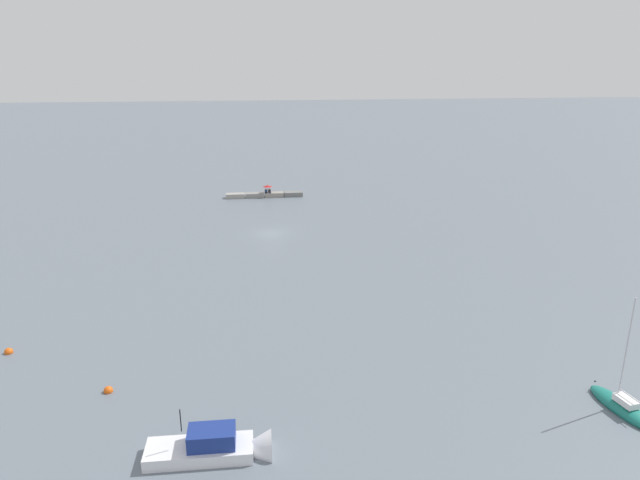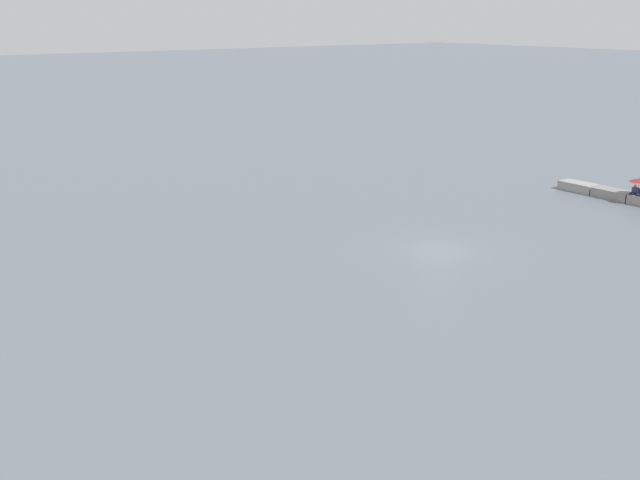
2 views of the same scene
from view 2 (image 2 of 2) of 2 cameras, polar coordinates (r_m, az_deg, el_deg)
ground_plane at (r=45.69m, az=9.03°, el=-0.80°), size 500.00×500.00×0.00m
seawall_pier at (r=61.40m, az=22.73°, el=2.99°), size 12.36×1.50×0.72m
person_seated_blue_right at (r=60.99m, az=22.92°, el=3.48°), size 0.45×0.64×0.73m
umbrella_open_red at (r=60.75m, az=23.26°, el=4.24°), size 1.48×1.48×1.31m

